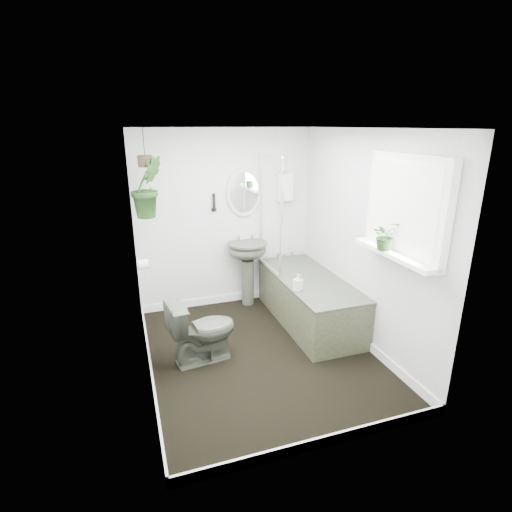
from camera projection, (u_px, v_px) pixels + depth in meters
name	position (u px, v px, depth m)	size (l,w,h in m)	color
floor	(260.00, 354.00, 4.28)	(2.30, 2.80, 0.02)	black
ceiling	(261.00, 127.00, 3.55)	(2.30, 2.80, 0.02)	white
wall_back	(225.00, 220.00, 5.18)	(2.30, 0.02, 2.30)	silver
wall_front	(331.00, 311.00, 2.65)	(2.30, 0.02, 2.30)	silver
wall_left	(138.00, 263.00, 3.56)	(0.02, 2.80, 2.30)	silver
wall_right	(363.00, 240.00, 4.27)	(0.02, 2.80, 2.30)	silver
skirting	(260.00, 349.00, 4.26)	(2.30, 2.80, 0.10)	white
bathtub	(309.00, 300.00, 4.88)	(0.72, 1.72, 0.58)	#3E4436
bath_screen	(270.00, 214.00, 4.91)	(0.04, 0.72, 1.40)	silver
shower_box	(285.00, 187.00, 5.24)	(0.20, 0.10, 0.35)	white
oval_mirror	(244.00, 193.00, 5.11)	(0.46, 0.03, 0.62)	beige
wall_sconce	(214.00, 202.00, 5.01)	(0.04, 0.04, 0.22)	black
toilet_roll_holder	(143.00, 264.00, 4.29)	(0.11, 0.11, 0.11)	white
window_recess	(406.00, 207.00, 3.46)	(0.08, 1.00, 0.90)	white
window_sill	(394.00, 254.00, 3.57)	(0.18, 1.00, 0.04)	white
window_blinds	(402.00, 207.00, 3.44)	(0.01, 0.86, 0.76)	white
toilet	(202.00, 330.00, 4.05)	(0.39, 0.68, 0.69)	#3E4436
pedestal_sink	(248.00, 273.00, 5.33)	(0.51, 0.44, 0.88)	#3E4436
sill_plant	(385.00, 235.00, 3.58)	(0.24, 0.21, 0.26)	black
hanging_plant	(147.00, 187.00, 4.31)	(0.37, 0.30, 0.67)	black
soap_bottle	(298.00, 282.00, 4.41)	(0.08, 0.09, 0.19)	black
hanging_pot	(145.00, 161.00, 4.22)	(0.16, 0.16, 0.12)	#362E1E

